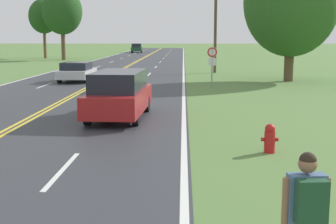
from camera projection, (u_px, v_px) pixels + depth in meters
The scene contains 10 objects.
hitchhiker_person at pixel (307, 207), 5.38m from camera, with size 0.56×0.41×1.66m.
fire_hydrant at pixel (270, 138), 12.01m from camera, with size 0.44×0.28×0.76m.
traffic_sign at pixel (212, 57), 27.11m from camera, with size 0.60×0.10×2.37m.
utility_pole_midground at pixel (215, 23), 38.14m from camera, with size 1.80×0.24×7.85m.
tree_left_verge at pixel (62, 12), 58.99m from camera, with size 5.05×5.05×9.01m.
tree_mid_treeline at pixel (291, 2), 30.55m from camera, with size 6.22×6.22×8.79m.
tree_right_cluster at pixel (44, 16), 63.91m from camera, with size 4.08×4.08×8.07m.
car_red_van_nearest at pixel (119, 94), 17.06m from camera, with size 2.05×4.85×1.72m.
car_silver_sedan_approaching at pixel (77, 71), 31.05m from camera, with size 1.98×3.99×1.29m.
car_dark_green_van_mid_near at pixel (137, 48), 87.26m from camera, with size 2.08×4.01×1.69m.
Camera 1 is at (5.57, -2.53, 2.96)m, focal length 50.00 mm.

